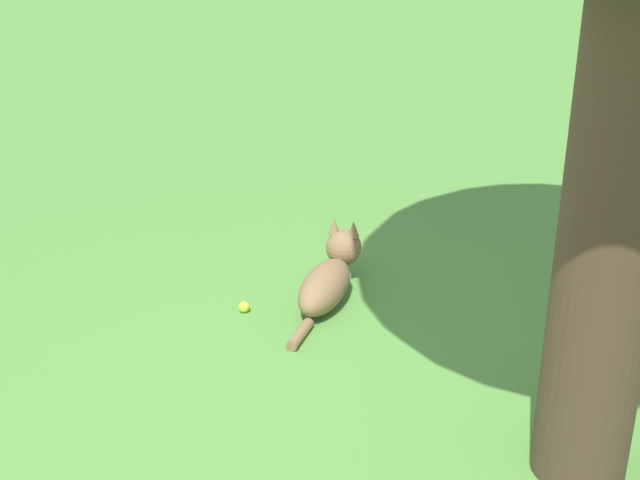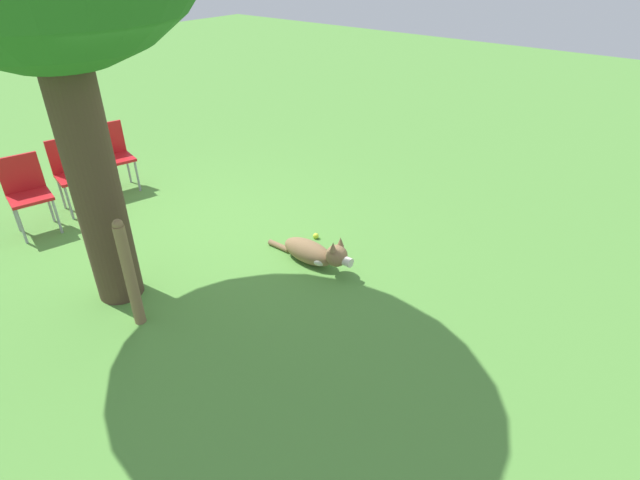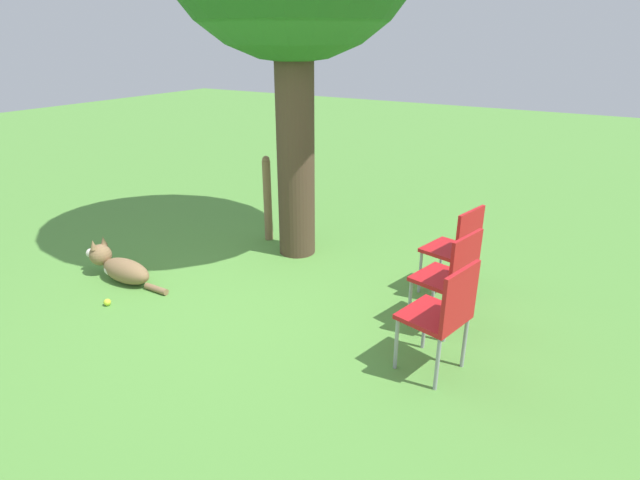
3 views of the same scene
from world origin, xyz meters
name	(u,v)px [view 3 (image 3 of 3)]	position (x,y,z in m)	size (l,w,h in m)	color
ground_plane	(268,283)	(0.00, 0.00, 0.00)	(30.00, 30.00, 0.00)	#56933D
dog	(119,267)	(-1.37, -0.74, 0.15)	(1.13, 0.26, 0.41)	olive
fence_post	(268,198)	(-0.72, 0.99, 0.54)	(0.10, 0.10, 1.06)	#846647
red_chair_0	(444,311)	(1.99, -0.52, 0.53)	(0.51, 0.53, 0.91)	red
red_chair_1	(451,274)	(1.85, 0.12, 0.53)	(0.51, 0.53, 0.91)	red
red_chair_2	(457,245)	(1.71, 0.75, 0.53)	(0.51, 0.53, 0.91)	red
tennis_ball	(107,302)	(-1.03, -1.16, 0.03)	(0.07, 0.07, 0.07)	#CCE033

